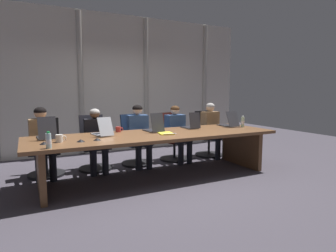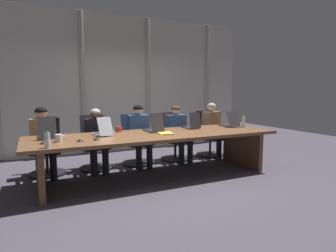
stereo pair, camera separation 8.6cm
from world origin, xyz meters
name	(u,v)px [view 2 (the right image)]	position (x,y,z in m)	size (l,w,h in m)	color
ground_plane	(157,177)	(0.00, 0.00, 0.00)	(13.44, 13.44, 0.00)	#47424C
conference_table	(157,142)	(0.00, 0.00, 0.59)	(4.03, 1.22, 0.73)	brown
curtain_backdrop	(116,84)	(0.00, 2.41, 1.58)	(6.72, 0.17, 3.17)	beige
laptop_left_end	(46,134)	(-1.65, 0.28, 0.79)	(0.26, 0.45, 0.33)	#2D2D33
laptop_left_mid	(102,132)	(-0.85, 0.22, 0.79)	(0.28, 0.48, 0.29)	#A8ADB7
laptop_center	(154,128)	(0.04, 0.23, 0.79)	(0.24, 0.44, 0.32)	#2D2D33
laptop_right_mid	(192,125)	(0.82, 0.29, 0.79)	(0.22, 0.37, 0.31)	#2D2D33
laptop_right_end	(229,124)	(1.63, 0.24, 0.79)	(0.28, 0.50, 0.30)	#2D2D33
office_chair_left_end	(47,153)	(-1.63, 0.98, 0.36)	(0.60, 0.60, 0.96)	black
office_chair_left_mid	(95,149)	(-0.82, 0.98, 0.36)	(0.60, 0.60, 0.98)	#2D2D38
office_chair_center	(136,145)	(-0.02, 0.98, 0.36)	(0.60, 0.61, 0.97)	navy
office_chair_right_mid	(174,142)	(0.80, 0.98, 0.36)	(0.60, 0.61, 0.97)	#511E19
office_chair_right_end	(209,139)	(1.67, 0.98, 0.36)	(0.60, 0.60, 0.98)	black
person_left_end	(43,138)	(-1.68, 0.82, 0.66)	(0.40, 0.56, 1.16)	olive
person_left_mid	(97,136)	(-0.81, 0.81, 0.63)	(0.42, 0.57, 1.11)	black
person_center	(140,131)	(-0.01, 0.82, 0.66)	(0.42, 0.57, 1.16)	#335184
person_right_mid	(178,130)	(0.82, 0.81, 0.64)	(0.42, 0.56, 1.13)	#335184
person_right_end	(214,127)	(1.68, 0.82, 0.66)	(0.40, 0.57, 1.16)	olive
water_bottle_primary	(244,122)	(1.81, 0.02, 0.83)	(0.06, 0.06, 0.22)	#ADD1B2
water_bottle_secondary	(47,140)	(-1.68, -0.51, 0.82)	(0.07, 0.07, 0.21)	silver
coffee_mug_near	(119,129)	(-0.51, 0.46, 0.77)	(0.13, 0.09, 0.09)	#B2332D
coffee_mug_far	(59,138)	(-1.51, -0.12, 0.78)	(0.14, 0.09, 0.11)	white
conference_mic_left_side	(96,139)	(-1.02, -0.20, 0.75)	(0.11, 0.11, 0.04)	black
conference_mic_middle	(43,143)	(-1.71, -0.19, 0.75)	(0.11, 0.11, 0.04)	black
conference_mic_right_side	(80,140)	(-1.25, -0.22, 0.75)	(0.11, 0.11, 0.04)	black
spiral_notepad	(166,133)	(0.11, -0.09, 0.74)	(0.28, 0.34, 0.03)	yellow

